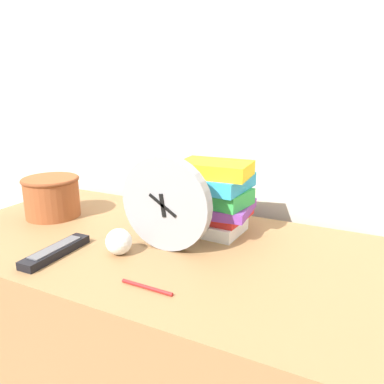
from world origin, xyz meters
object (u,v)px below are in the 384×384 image
tv_remote (56,251)px  crumpled_paper_ball (119,242)px  pen (147,287)px  basket (52,195)px  book_stack (214,196)px  desk_clock (166,204)px

tv_remote → crumpled_paper_ball: crumpled_paper_ball is taller
tv_remote → pen: size_ratio=1.62×
basket → tv_remote: basket is taller
book_stack → tv_remote: bearing=-130.9°
desk_clock → crumpled_paper_ball: 0.15m
basket → book_stack: bearing=12.6°
desk_clock → book_stack: desk_clock is taller
book_stack → pen: (0.01, -0.36, -0.10)m
book_stack → tv_remote: 0.44m
crumpled_paper_ball → basket: bearing=159.7°
crumpled_paper_ball → desk_clock: bearing=41.8°
tv_remote → crumpled_paper_ball: size_ratio=3.03×
tv_remote → pen: tv_remote is taller
tv_remote → book_stack: bearing=49.1°
book_stack → crumpled_paper_ball: size_ratio=3.31×
crumpled_paper_ball → tv_remote: bearing=-150.2°
desk_clock → tv_remote: 0.29m
crumpled_paper_ball → pen: bearing=-35.8°
book_stack → crumpled_paper_ball: 0.30m
desk_clock → pen: desk_clock is taller
desk_clock → basket: desk_clock is taller
tv_remote → crumpled_paper_ball: 0.16m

